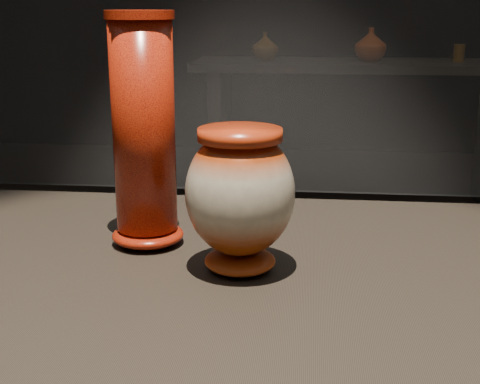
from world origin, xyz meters
name	(u,v)px	position (x,y,z in m)	size (l,w,h in m)	color
main_vase	(240,195)	(-0.08, 0.05, 1.00)	(0.17, 0.17, 0.19)	maroon
tall_vase	(144,136)	(-0.23, 0.14, 1.06)	(0.14, 0.14, 0.34)	red
back_shelf	(355,104)	(0.28, 3.42, 0.64)	(2.00, 0.60, 0.90)	black
back_vase_left	(265,46)	(-0.28, 3.42, 0.99)	(0.16, 0.16, 0.17)	brown
back_vase_mid	(371,44)	(0.36, 3.43, 1.00)	(0.19, 0.19, 0.20)	maroon
back_vase_right	(459,53)	(0.89, 3.41, 0.95)	(0.06, 0.06, 0.11)	brown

